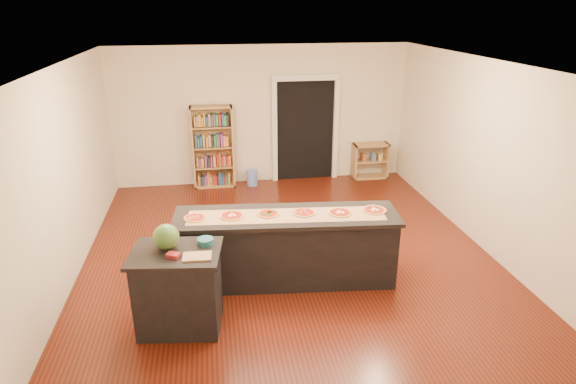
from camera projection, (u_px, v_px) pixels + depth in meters
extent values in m
cube|color=beige|center=(290.00, 170.00, 6.60)|extent=(6.00, 7.00, 2.80)
cube|color=#4F1A0D|center=(290.00, 259.00, 7.12)|extent=(6.00, 7.00, 0.01)
cube|color=white|center=(291.00, 66.00, 6.09)|extent=(6.00, 7.00, 0.01)
cube|color=black|center=(305.00, 131.00, 10.07)|extent=(1.20, 0.02, 2.10)
cube|color=silver|center=(275.00, 132.00, 9.93)|extent=(0.10, 0.08, 2.10)
cube|color=silver|center=(336.00, 130.00, 10.12)|extent=(0.10, 0.08, 2.10)
cube|color=silver|center=(306.00, 78.00, 9.62)|extent=(1.40, 0.08, 0.12)
cube|color=black|center=(286.00, 249.00, 6.45)|extent=(2.86, 0.71, 0.92)
cube|color=black|center=(286.00, 216.00, 6.27)|extent=(2.94, 0.80, 0.05)
cube|color=black|center=(179.00, 291.00, 5.50)|extent=(0.91, 0.64, 0.94)
cube|color=black|center=(175.00, 253.00, 5.32)|extent=(0.99, 0.73, 0.04)
cube|color=tan|center=(213.00, 147.00, 9.69)|extent=(0.83, 0.30, 1.67)
cube|color=tan|center=(370.00, 161.00, 10.34)|extent=(0.76, 0.32, 0.76)
cylinder|color=#6287DC|center=(252.00, 177.00, 9.98)|extent=(0.23, 0.23, 0.33)
cube|color=tan|center=(286.00, 215.00, 6.24)|extent=(2.58, 0.70, 0.00)
sphere|color=#144214|center=(166.00, 237.00, 5.32)|extent=(0.29, 0.29, 0.29)
cube|color=tan|center=(197.00, 257.00, 5.18)|extent=(0.32, 0.22, 0.02)
cube|color=maroon|center=(173.00, 255.00, 5.18)|extent=(0.16, 0.15, 0.05)
cylinder|color=#195966|center=(205.00, 241.00, 5.46)|extent=(0.19, 0.19, 0.07)
cylinder|color=#B67F46|center=(195.00, 218.00, 6.14)|extent=(0.29, 0.29, 0.02)
cylinder|color=#A5190C|center=(195.00, 217.00, 6.14)|extent=(0.23, 0.23, 0.00)
cylinder|color=#B67F46|center=(232.00, 216.00, 6.20)|extent=(0.31, 0.31, 0.02)
cylinder|color=#A5190C|center=(232.00, 215.00, 6.20)|extent=(0.26, 0.26, 0.00)
cylinder|color=#B67F46|center=(268.00, 214.00, 6.26)|extent=(0.27, 0.27, 0.02)
cylinder|color=#A5190C|center=(268.00, 213.00, 6.26)|extent=(0.22, 0.22, 0.00)
cylinder|color=#B67F46|center=(304.00, 213.00, 6.29)|extent=(0.30, 0.30, 0.02)
cylinder|color=#A5190C|center=(304.00, 212.00, 6.29)|extent=(0.25, 0.25, 0.00)
cylinder|color=#B67F46|center=(340.00, 213.00, 6.29)|extent=(0.32, 0.32, 0.02)
cylinder|color=#A5190C|center=(340.00, 212.00, 6.29)|extent=(0.26, 0.26, 0.00)
cylinder|color=#B67F46|center=(374.00, 210.00, 6.37)|extent=(0.32, 0.32, 0.02)
cylinder|color=#A5190C|center=(374.00, 209.00, 6.37)|extent=(0.27, 0.27, 0.00)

